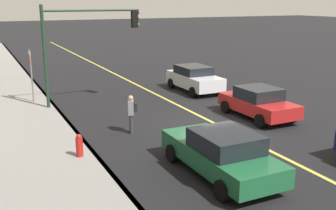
{
  "coord_description": "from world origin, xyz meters",
  "views": [
    {
      "loc": [
        -14.3,
        9.27,
        5.28
      ],
      "look_at": [
        -0.97,
        2.78,
        1.4
      ],
      "focal_mm": 42.87,
      "sensor_mm": 36.0,
      "label": 1
    }
  ],
  "objects_px": {
    "fire_hydrant": "(79,147)",
    "street_sign_post": "(31,72)",
    "car_white": "(194,78)",
    "car_red": "(258,102)",
    "traffic_light_mast": "(86,36)",
    "pedestrian_with_backpack": "(132,111)",
    "car_green": "(221,152)"
  },
  "relations": [
    {
      "from": "car_white",
      "to": "traffic_light_mast",
      "type": "bearing_deg",
      "value": 95.42
    },
    {
      "from": "fire_hydrant",
      "to": "pedestrian_with_backpack",
      "type": "bearing_deg",
      "value": -53.26
    },
    {
      "from": "car_green",
      "to": "traffic_light_mast",
      "type": "relative_size",
      "value": 0.9
    },
    {
      "from": "pedestrian_with_backpack",
      "to": "car_white",
      "type": "bearing_deg",
      "value": -47.12
    },
    {
      "from": "car_green",
      "to": "pedestrian_with_backpack",
      "type": "distance_m",
      "value": 5.14
    },
    {
      "from": "traffic_light_mast",
      "to": "car_white",
      "type": "bearing_deg",
      "value": -84.58
    },
    {
      "from": "traffic_light_mast",
      "to": "fire_hydrant",
      "type": "distance_m",
      "value": 8.05
    },
    {
      "from": "fire_hydrant",
      "to": "street_sign_post",
      "type": "bearing_deg",
      "value": 2.03
    },
    {
      "from": "car_green",
      "to": "traffic_light_mast",
      "type": "distance_m",
      "value": 10.63
    },
    {
      "from": "fire_hydrant",
      "to": "car_red",
      "type": "bearing_deg",
      "value": -80.03
    },
    {
      "from": "car_white",
      "to": "street_sign_post",
      "type": "xyz_separation_m",
      "value": [
        0.89,
        9.12,
        0.92
      ]
    },
    {
      "from": "street_sign_post",
      "to": "fire_hydrant",
      "type": "distance_m",
      "value": 8.7
    },
    {
      "from": "street_sign_post",
      "to": "car_white",
      "type": "bearing_deg",
      "value": -95.6
    },
    {
      "from": "car_red",
      "to": "fire_hydrant",
      "type": "distance_m",
      "value": 8.84
    },
    {
      "from": "traffic_light_mast",
      "to": "street_sign_post",
      "type": "bearing_deg",
      "value": 59.12
    },
    {
      "from": "car_green",
      "to": "traffic_light_mast",
      "type": "xyz_separation_m",
      "value": [
        10.14,
        1.43,
        2.83
      ]
    },
    {
      "from": "traffic_light_mast",
      "to": "car_green",
      "type": "bearing_deg",
      "value": -171.98
    },
    {
      "from": "car_green",
      "to": "fire_hydrant",
      "type": "relative_size",
      "value": 4.9
    },
    {
      "from": "fire_hydrant",
      "to": "car_white",
      "type": "bearing_deg",
      "value": -48.84
    },
    {
      "from": "car_green",
      "to": "pedestrian_with_backpack",
      "type": "xyz_separation_m",
      "value": [
        5.03,
        1.02,
        0.18
      ]
    },
    {
      "from": "street_sign_post",
      "to": "traffic_light_mast",
      "type": "bearing_deg",
      "value": -120.88
    },
    {
      "from": "pedestrian_with_backpack",
      "to": "traffic_light_mast",
      "type": "distance_m",
      "value": 5.77
    },
    {
      "from": "street_sign_post",
      "to": "fire_hydrant",
      "type": "height_order",
      "value": "street_sign_post"
    },
    {
      "from": "car_red",
      "to": "street_sign_post",
      "type": "bearing_deg",
      "value": 51.86
    },
    {
      "from": "car_white",
      "to": "pedestrian_with_backpack",
      "type": "relative_size",
      "value": 2.63
    },
    {
      "from": "car_white",
      "to": "fire_hydrant",
      "type": "distance_m",
      "value": 11.72
    },
    {
      "from": "car_white",
      "to": "car_red",
      "type": "distance_m",
      "value": 6.18
    },
    {
      "from": "car_white",
      "to": "pedestrian_with_backpack",
      "type": "height_order",
      "value": "pedestrian_with_backpack"
    },
    {
      "from": "car_green",
      "to": "car_white",
      "type": "relative_size",
      "value": 1.11
    },
    {
      "from": "pedestrian_with_backpack",
      "to": "street_sign_post",
      "type": "relative_size",
      "value": 0.55
    },
    {
      "from": "car_white",
      "to": "car_red",
      "type": "relative_size",
      "value": 1.05
    },
    {
      "from": "car_white",
      "to": "car_red",
      "type": "xyz_separation_m",
      "value": [
        -6.18,
        0.12,
        -0.06
      ]
    }
  ]
}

